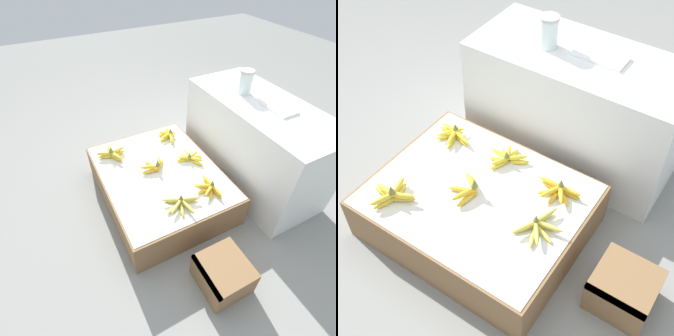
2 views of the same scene
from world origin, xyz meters
TOP-DOWN VIEW (x-y plane):
  - ground_plane at (0.00, 0.00)m, footprint 10.00×10.00m
  - display_platform at (0.00, 0.00)m, footprint 1.13×0.90m
  - back_vendor_table at (0.13, 0.82)m, footprint 1.26×0.57m
  - wooden_crate at (0.86, 0.02)m, footprint 0.30×0.30m
  - banana_bunch_front_left at (-0.35, -0.27)m, footprint 0.25×0.25m
  - banana_bunch_middle_midleft at (-0.04, -0.02)m, footprint 0.17×0.23m
  - banana_bunch_middle_midright at (0.38, -0.02)m, footprint 0.23×0.27m
  - banana_bunch_back_left at (-0.37, 0.27)m, footprint 0.25×0.19m
  - banana_bunch_back_midleft at (-0.01, 0.29)m, footprint 0.23×0.23m
  - banana_bunch_back_midright at (0.35, 0.23)m, footprint 0.25×0.15m
  - glass_jar at (-0.07, 0.78)m, footprint 0.11×0.11m
  - foam_tray_white at (0.22, 0.84)m, footprint 0.30×0.15m

SIDE VIEW (x-z plane):
  - ground_plane at x=0.00m, z-range 0.00..0.00m
  - wooden_crate at x=0.86m, z-range 0.00..0.21m
  - display_platform at x=0.00m, z-range 0.00..0.28m
  - banana_bunch_middle_midright at x=0.38m, z-range 0.26..0.35m
  - banana_bunch_back_midleft at x=-0.01m, z-range 0.26..0.36m
  - banana_bunch_back_midright at x=0.35m, z-range 0.26..0.36m
  - banana_bunch_back_left at x=-0.37m, z-range 0.26..0.36m
  - banana_bunch_middle_midleft at x=-0.04m, z-range 0.26..0.37m
  - banana_bunch_front_left at x=-0.35m, z-range 0.26..0.37m
  - back_vendor_table at x=0.13m, z-range 0.00..0.74m
  - foam_tray_white at x=0.22m, z-range 0.74..0.76m
  - glass_jar at x=-0.07m, z-range 0.74..0.93m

